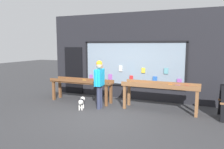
{
  "coord_description": "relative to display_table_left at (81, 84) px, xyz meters",
  "views": [
    {
      "loc": [
        2.86,
        -6.07,
        2.2
      ],
      "look_at": [
        -0.14,
        0.93,
        1.17
      ],
      "focal_mm": 35.0,
      "sensor_mm": 36.0,
      "label": 1
    }
  ],
  "objects": [
    {
      "name": "ground_plane",
      "position": [
        1.52,
        -1.13,
        -0.71
      ],
      "size": [
        40.0,
        40.0,
        0.0
      ],
      "primitive_type": "plane",
      "color": "#38383A"
    },
    {
      "name": "shopfront_facade",
      "position": [
        1.49,
        1.26,
        1.0
      ],
      "size": [
        7.0,
        0.29,
        3.48
      ],
      "color": "black",
      "rests_on": "ground_plane"
    },
    {
      "name": "display_table_left",
      "position": [
        0.0,
        0.0,
        0.0
      ],
      "size": [
        2.53,
        0.58,
        0.89
      ],
      "color": "brown",
      "rests_on": "ground_plane"
    },
    {
      "name": "display_table_right",
      "position": [
        3.04,
        0.0,
        0.05
      ],
      "size": [
        2.53,
        0.63,
        0.96
      ],
      "color": "brown",
      "rests_on": "ground_plane"
    },
    {
      "name": "person_browsing",
      "position": [
        1.07,
        -0.56,
        0.27
      ],
      "size": [
        0.26,
        0.66,
        1.67
      ],
      "rotation": [
        0.0,
        0.0,
        1.65
      ],
      "color": "#2D334C",
      "rests_on": "ground_plane"
    },
    {
      "name": "small_dog",
      "position": [
        0.53,
        -0.87,
        -0.44
      ],
      "size": [
        0.31,
        0.58,
        0.39
      ],
      "rotation": [
        0.0,
        0.0,
        1.9
      ],
      "color": "white",
      "rests_on": "ground_plane"
    }
  ]
}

